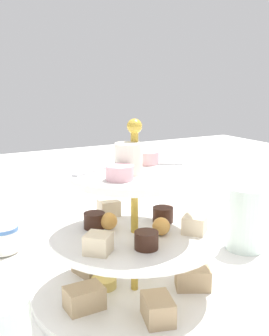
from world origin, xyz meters
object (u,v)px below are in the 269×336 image
(tiered_serving_stand, at_px, (134,249))
(water_glass_tall_right, at_px, (246,219))
(teacup_with_saucer, at_px, (2,241))
(butter_knife_right, at_px, (103,222))

(tiered_serving_stand, bearing_deg, water_glass_tall_right, -169.39)
(water_glass_tall_right, distance_m, teacup_with_saucer, 0.43)
(tiered_serving_stand, relative_size, teacup_with_saucer, 3.16)
(tiered_serving_stand, relative_size, water_glass_tall_right, 2.52)
(teacup_with_saucer, xyz_separation_m, butter_knife_right, (-0.22, -0.06, -0.02))
(water_glass_tall_right, relative_size, butter_knife_right, 0.66)
(butter_knife_right, bearing_deg, teacup_with_saucer, 32.61)
(tiered_serving_stand, xyz_separation_m, teacup_with_saucer, (0.13, -0.23, -0.05))
(water_glass_tall_right, distance_m, butter_knife_right, 0.30)
(water_glass_tall_right, bearing_deg, tiered_serving_stand, 10.61)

